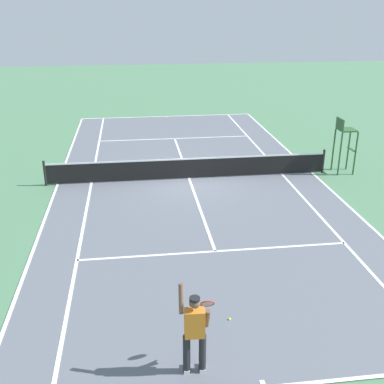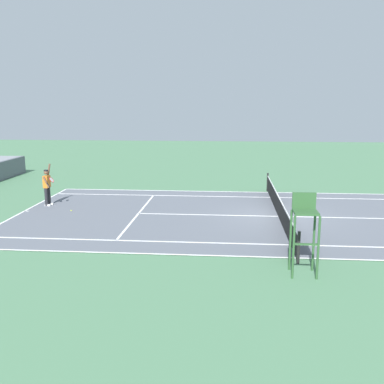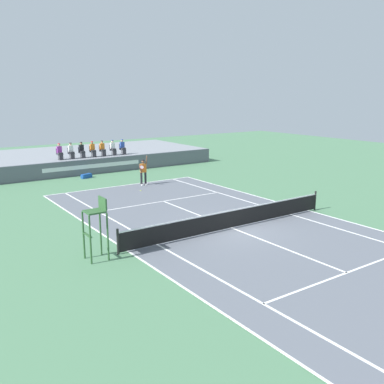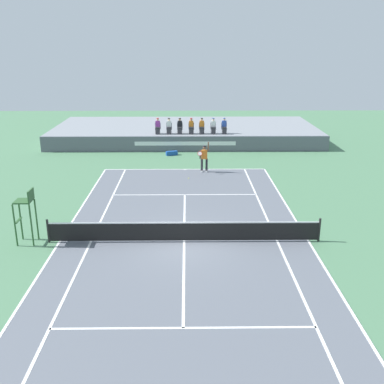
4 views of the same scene
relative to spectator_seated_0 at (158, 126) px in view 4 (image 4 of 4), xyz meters
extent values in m
plane|color=#4C7A56|center=(2.23, -18.40, -1.84)|extent=(80.00, 80.00, 0.00)
cube|color=slate|center=(2.23, -18.40, -1.83)|extent=(10.98, 23.78, 0.02)
cube|color=white|center=(2.23, -6.51, -1.82)|extent=(10.98, 0.10, 0.01)
cube|color=white|center=(-3.26, -18.40, -1.82)|extent=(0.10, 23.78, 0.01)
cube|color=white|center=(7.72, -18.40, -1.82)|extent=(0.10, 23.78, 0.01)
cube|color=white|center=(-1.88, -18.40, -1.82)|extent=(0.10, 23.78, 0.01)
cube|color=white|center=(6.34, -18.40, -1.82)|extent=(0.10, 23.78, 0.01)
cube|color=white|center=(2.23, -12.00, -1.82)|extent=(8.22, 0.10, 0.01)
cube|color=white|center=(2.23, -24.80, -1.82)|extent=(8.22, 0.10, 0.01)
cube|color=white|center=(2.23, -18.40, -1.82)|extent=(0.10, 12.80, 0.01)
cube|color=white|center=(2.23, -6.61, -1.82)|extent=(0.10, 0.20, 0.01)
cylinder|color=black|center=(-3.71, -18.40, -1.31)|extent=(0.10, 0.10, 1.07)
cylinder|color=black|center=(8.17, -18.40, -1.31)|extent=(0.10, 0.10, 1.07)
cube|color=black|center=(2.23, -18.40, -1.36)|extent=(11.78, 0.02, 0.84)
cube|color=white|center=(2.23, -18.40, -0.94)|extent=(11.78, 0.03, 0.06)
cube|color=#565B66|center=(2.23, -1.08, -1.23)|extent=(23.03, 0.24, 1.23)
cube|color=silver|center=(2.23, -1.20, -1.17)|extent=(8.06, 0.01, 0.32)
cube|color=gray|center=(2.23, 3.97, -1.23)|extent=(23.03, 9.85, 1.23)
cube|color=#474C56|center=(0.00, 0.02, -0.20)|extent=(0.44, 0.44, 0.06)
cube|color=#474C56|center=(0.00, 0.22, 0.05)|extent=(0.44, 0.06, 0.44)
cylinder|color=#4C4C51|center=(0.18, -0.13, -0.42)|extent=(0.04, 0.04, 0.38)
cylinder|color=#4C4C51|center=(-0.18, -0.13, -0.42)|extent=(0.04, 0.04, 0.38)
cube|color=#2D2D33|center=(0.00, -0.08, -0.12)|extent=(0.34, 0.44, 0.16)
cube|color=#2D2D33|center=(0.00, -0.28, -0.39)|extent=(0.30, 0.14, 0.44)
cube|color=purple|center=(0.00, 0.08, 0.17)|extent=(0.36, 0.22, 0.52)
sphere|color=tan|center=(0.00, 0.08, 0.54)|extent=(0.20, 0.20, 0.20)
cylinder|color=red|center=(0.00, 0.08, 0.63)|extent=(0.19, 0.19, 0.05)
cube|color=#474C56|center=(0.92, 0.02, -0.20)|extent=(0.44, 0.44, 0.06)
cube|color=#474C56|center=(0.92, 0.22, 0.05)|extent=(0.44, 0.06, 0.44)
cylinder|color=#4C4C51|center=(1.09, -0.13, -0.42)|extent=(0.04, 0.04, 0.38)
cylinder|color=#4C4C51|center=(0.74, -0.13, -0.42)|extent=(0.04, 0.04, 0.38)
cube|color=#2D2D33|center=(0.92, -0.08, -0.12)|extent=(0.34, 0.44, 0.16)
cube|color=#2D2D33|center=(0.92, -0.28, -0.39)|extent=(0.30, 0.14, 0.44)
cube|color=white|center=(0.92, 0.08, 0.17)|extent=(0.36, 0.22, 0.52)
sphere|color=beige|center=(0.92, 0.08, 0.54)|extent=(0.20, 0.20, 0.20)
cylinder|color=black|center=(0.92, 0.08, 0.63)|extent=(0.19, 0.19, 0.05)
cube|color=#474C56|center=(1.80, 0.02, -0.20)|extent=(0.44, 0.44, 0.06)
cube|color=#474C56|center=(1.80, 0.22, 0.05)|extent=(0.44, 0.06, 0.44)
cylinder|color=#4C4C51|center=(1.97, -0.13, -0.42)|extent=(0.04, 0.04, 0.38)
cylinder|color=#4C4C51|center=(1.62, -0.13, -0.42)|extent=(0.04, 0.04, 0.38)
cube|color=#2D2D33|center=(1.80, -0.08, -0.12)|extent=(0.34, 0.44, 0.16)
cube|color=#2D2D33|center=(1.80, -0.28, -0.39)|extent=(0.30, 0.14, 0.44)
cube|color=black|center=(1.80, 0.08, 0.17)|extent=(0.36, 0.22, 0.52)
sphere|color=#A37556|center=(1.80, 0.08, 0.54)|extent=(0.20, 0.20, 0.20)
cylinder|color=black|center=(1.80, 0.08, 0.63)|extent=(0.19, 0.19, 0.05)
cube|color=#474C56|center=(2.73, 0.02, -0.20)|extent=(0.44, 0.44, 0.06)
cube|color=#474C56|center=(2.73, 0.22, 0.05)|extent=(0.44, 0.06, 0.44)
cylinder|color=#4C4C51|center=(2.90, -0.13, -0.42)|extent=(0.04, 0.04, 0.38)
cylinder|color=#4C4C51|center=(2.55, -0.13, -0.42)|extent=(0.04, 0.04, 0.38)
cube|color=#2D2D33|center=(2.73, -0.08, -0.12)|extent=(0.34, 0.44, 0.16)
cube|color=#2D2D33|center=(2.73, -0.28, -0.39)|extent=(0.30, 0.14, 0.44)
cube|color=orange|center=(2.73, 0.08, 0.17)|extent=(0.36, 0.22, 0.52)
sphere|color=#A37556|center=(2.73, 0.08, 0.54)|extent=(0.20, 0.20, 0.20)
cylinder|color=red|center=(2.73, 0.08, 0.63)|extent=(0.19, 0.19, 0.05)
cube|color=#474C56|center=(3.58, 0.02, -0.20)|extent=(0.44, 0.44, 0.06)
cube|color=#474C56|center=(3.58, 0.22, 0.05)|extent=(0.44, 0.06, 0.44)
cylinder|color=#4C4C51|center=(3.76, -0.13, -0.42)|extent=(0.04, 0.04, 0.38)
cylinder|color=#4C4C51|center=(3.41, -0.13, -0.42)|extent=(0.04, 0.04, 0.38)
cube|color=#2D2D33|center=(3.58, -0.08, -0.12)|extent=(0.34, 0.44, 0.16)
cube|color=#2D2D33|center=(3.58, -0.28, -0.39)|extent=(0.30, 0.14, 0.44)
cube|color=orange|center=(3.58, 0.08, 0.17)|extent=(0.36, 0.22, 0.52)
sphere|color=tan|center=(3.58, 0.08, 0.54)|extent=(0.20, 0.20, 0.20)
cylinder|color=black|center=(3.58, 0.08, 0.63)|extent=(0.19, 0.19, 0.05)
cube|color=#474C56|center=(4.52, 0.02, -0.20)|extent=(0.44, 0.44, 0.06)
cube|color=#474C56|center=(4.52, 0.22, 0.05)|extent=(0.44, 0.06, 0.44)
cylinder|color=#4C4C51|center=(4.70, -0.13, -0.42)|extent=(0.04, 0.04, 0.38)
cylinder|color=#4C4C51|center=(4.35, -0.13, -0.42)|extent=(0.04, 0.04, 0.38)
cube|color=#2D2D33|center=(4.52, -0.08, -0.12)|extent=(0.34, 0.44, 0.16)
cube|color=#2D2D33|center=(4.52, -0.28, -0.39)|extent=(0.30, 0.14, 0.44)
cube|color=white|center=(4.52, 0.08, 0.17)|extent=(0.36, 0.22, 0.52)
sphere|color=beige|center=(4.52, 0.08, 0.54)|extent=(0.20, 0.20, 0.20)
cylinder|color=#2D4CA8|center=(4.52, 0.08, 0.63)|extent=(0.19, 0.19, 0.05)
cube|color=#474C56|center=(5.41, 0.02, -0.20)|extent=(0.44, 0.44, 0.06)
cube|color=#474C56|center=(5.41, 0.22, 0.05)|extent=(0.44, 0.06, 0.44)
cylinder|color=#4C4C51|center=(5.59, -0.13, -0.42)|extent=(0.04, 0.04, 0.38)
cylinder|color=#4C4C51|center=(5.24, -0.13, -0.42)|extent=(0.04, 0.04, 0.38)
cube|color=#2D2D33|center=(5.41, -0.08, -0.12)|extent=(0.34, 0.44, 0.16)
cube|color=#2D2D33|center=(5.41, -0.28, -0.39)|extent=(0.30, 0.14, 0.44)
cube|color=#2D4CA8|center=(5.41, 0.08, 0.17)|extent=(0.36, 0.22, 0.52)
sphere|color=tan|center=(5.41, 0.08, 0.54)|extent=(0.20, 0.20, 0.20)
cylinder|color=#2D4CA8|center=(5.41, 0.08, 0.63)|extent=(0.19, 0.19, 0.05)
cylinder|color=#232328|center=(3.69, -7.14, -1.38)|extent=(0.15, 0.15, 0.92)
cylinder|color=#232328|center=(3.37, -7.13, -1.38)|extent=(0.15, 0.15, 0.92)
cube|color=white|center=(3.69, -7.20, -1.79)|extent=(0.13, 0.29, 0.10)
cube|color=white|center=(3.37, -7.19, -1.79)|extent=(0.13, 0.29, 0.10)
cube|color=orange|center=(3.53, -7.13, -0.62)|extent=(0.41, 0.26, 0.60)
sphere|color=brown|center=(3.53, -7.13, -0.15)|extent=(0.22, 0.22, 0.22)
cylinder|color=black|center=(3.53, -7.13, -0.06)|extent=(0.21, 0.21, 0.06)
cylinder|color=brown|center=(3.79, -7.17, -0.06)|extent=(0.10, 0.22, 0.61)
cylinder|color=brown|center=(3.27, -7.22, -0.60)|extent=(0.10, 0.33, 0.56)
cylinder|color=black|center=(3.22, -7.34, -0.73)|extent=(0.04, 0.19, 0.25)
torus|color=red|center=(3.22, -7.52, -0.47)|extent=(0.31, 0.21, 0.26)
cylinder|color=silver|center=(3.22, -7.52, -0.47)|extent=(0.28, 0.17, 0.22)
sphere|color=#D1E533|center=(2.48, -8.70, -1.81)|extent=(0.07, 0.07, 0.07)
cylinder|color=#2D562D|center=(-4.98, -18.75, -0.89)|extent=(0.07, 0.07, 1.90)
cylinder|color=#2D562D|center=(-4.98, -18.05, -0.89)|extent=(0.07, 0.07, 1.90)
cylinder|color=#2D562D|center=(-4.28, -18.75, -0.89)|extent=(0.07, 0.07, 1.90)
cylinder|color=#2D562D|center=(-4.28, -18.05, -0.89)|extent=(0.07, 0.07, 1.90)
cube|color=#2D562D|center=(-4.63, -18.40, 0.09)|extent=(0.70, 0.70, 0.06)
cube|color=#2D562D|center=(-4.28, -18.40, 0.36)|extent=(0.06, 0.70, 0.48)
cube|color=#2D562D|center=(-4.94, -18.40, -0.80)|extent=(0.10, 0.70, 0.04)
cube|color=#194799|center=(1.19, -2.33, -1.68)|extent=(0.90, 0.58, 0.32)
cylinder|color=#194799|center=(0.79, -2.47, -1.68)|extent=(0.16, 0.32, 0.32)
cylinder|color=#194799|center=(1.58, -2.19, -1.68)|extent=(0.16, 0.32, 0.32)
camera|label=1|loc=(4.57, 0.38, 5.20)|focal=44.18mm
camera|label=2|loc=(-17.41, -16.14, 3.22)|focal=41.42mm
camera|label=3|loc=(-10.52, -33.46, 4.45)|focal=40.20mm
camera|label=4|loc=(2.36, -36.75, 6.55)|focal=42.55mm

